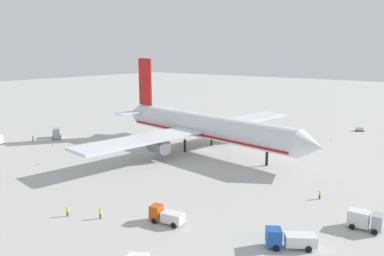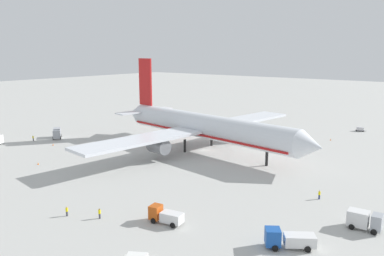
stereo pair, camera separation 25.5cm
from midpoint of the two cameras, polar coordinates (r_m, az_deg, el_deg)
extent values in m
plane|color=#B2B2AD|center=(107.72, 2.00, -3.35)|extent=(600.00, 600.00, 0.00)
cylinder|color=silver|center=(106.19, 2.03, 0.24)|extent=(58.25, 14.57, 6.70)
cone|color=silver|center=(87.98, 17.14, -2.57)|extent=(6.21, 7.24, 6.57)
cone|color=silver|center=(130.20, -8.33, 2.17)|extent=(7.51, 7.22, 6.36)
cube|color=red|center=(124.70, -7.01, 6.79)|extent=(6.01, 1.32, 14.80)
cube|color=silver|center=(129.58, -5.08, 2.80)|extent=(5.61, 9.67, 0.36)
cube|color=silver|center=(122.89, -9.11, 2.25)|extent=(5.61, 9.67, 0.36)
cube|color=silver|center=(123.60, 7.64, 1.24)|extent=(13.64, 35.36, 0.70)
cylinder|color=slate|center=(119.46, 6.46, -0.26)|extent=(6.26, 4.88, 4.14)
cube|color=silver|center=(95.15, -7.83, -1.77)|extent=(13.64, 35.36, 0.70)
cylinder|color=slate|center=(97.99, -5.02, -2.69)|extent=(5.95, 4.53, 3.82)
cylinder|color=black|center=(94.94, 10.93, -4.46)|extent=(0.70, 0.70, 3.52)
cylinder|color=black|center=(113.01, 2.82, -1.74)|extent=(0.70, 0.70, 3.52)
cylinder|color=black|center=(105.61, -1.13, -2.66)|extent=(0.70, 0.70, 3.52)
cube|color=red|center=(106.56, 2.02, -0.73)|extent=(55.91, 13.92, 0.50)
cylinder|color=black|center=(128.46, -26.52, -1.95)|extent=(0.93, 0.69, 0.90)
cube|color=#999EA5|center=(127.71, -19.49, -0.92)|extent=(2.76, 2.82, 2.40)
cube|color=#999EA5|center=(131.00, -19.43, -0.58)|extent=(4.38, 3.99, 2.59)
cube|color=black|center=(126.95, -19.52, -0.71)|extent=(1.11, 1.49, 1.06)
cylinder|color=black|center=(128.08, -18.98, -1.40)|extent=(0.91, 0.77, 0.90)
cylinder|color=black|center=(128.21, -19.93, -1.45)|extent=(0.91, 0.77, 0.90)
cylinder|color=black|center=(132.00, -18.92, -1.03)|extent=(0.91, 0.77, 0.90)
cylinder|color=black|center=(132.12, -19.83, -1.08)|extent=(0.91, 0.77, 0.90)
cube|color=#BF4C14|center=(64.22, -5.40, -12.25)|extent=(2.02, 2.29, 2.24)
cube|color=silver|center=(62.92, -3.01, -13.07)|extent=(3.78, 2.63, 1.56)
cube|color=black|center=(64.30, -5.87, -11.69)|extent=(0.39, 1.68, 0.99)
cylinder|color=black|center=(63.82, -5.75, -13.52)|extent=(0.94, 0.46, 0.90)
cylinder|color=black|center=(65.37, -4.77, -12.88)|extent=(0.94, 0.46, 0.90)
cylinder|color=black|center=(62.12, -2.88, -14.19)|extent=(0.94, 0.46, 0.90)
cylinder|color=black|center=(63.71, -1.95, -13.51)|extent=(0.94, 0.46, 0.90)
cube|color=#999EA5|center=(66.55, 25.64, -12.43)|extent=(1.65, 2.39, 2.40)
cube|color=silver|center=(66.88, 23.33, -12.11)|extent=(3.23, 2.50, 2.40)
cube|color=black|center=(66.27, 26.14, -12.01)|extent=(0.22, 1.92, 1.06)
cylinder|color=black|center=(68.08, 25.57, -12.98)|extent=(0.92, 0.36, 0.90)
cylinder|color=black|center=(65.99, 25.27, -13.73)|extent=(0.92, 0.36, 0.90)
cylinder|color=black|center=(68.48, 22.89, -12.61)|extent=(0.92, 0.36, 0.90)
cylinder|color=black|center=(66.40, 22.50, -13.34)|extent=(0.92, 0.36, 0.90)
cube|color=#194CA5|center=(57.27, 11.85, -15.45)|extent=(2.95, 2.98, 2.35)
cube|color=silver|center=(58.12, 15.63, -15.65)|extent=(4.78, 4.24, 1.56)
cube|color=black|center=(56.90, 11.13, -14.94)|extent=(1.11, 1.56, 1.03)
cylinder|color=black|center=(56.87, 12.19, -16.99)|extent=(0.91, 0.76, 0.90)
cylinder|color=black|center=(58.79, 11.85, -15.99)|extent=(0.91, 0.76, 0.90)
cylinder|color=black|center=(57.73, 16.73, -16.78)|extent=(0.91, 0.76, 0.90)
cylinder|color=black|center=(59.62, 16.23, -15.81)|extent=(0.91, 0.76, 0.90)
cube|color=#595B60|center=(145.72, 23.52, -0.32)|extent=(3.09, 1.90, 0.15)
cylinder|color=#333338|center=(145.63, 24.20, -0.38)|extent=(0.60, 0.19, 0.08)
cube|color=silver|center=(145.60, 23.54, -0.08)|extent=(2.61, 1.68, 1.11)
cylinder|color=black|center=(146.36, 23.96, -0.34)|extent=(0.42, 0.19, 0.40)
cylinder|color=black|center=(144.99, 23.93, -0.44)|extent=(0.42, 0.19, 0.40)
cylinder|color=black|center=(146.48, 23.11, -0.26)|extent=(0.42, 0.19, 0.40)
cylinder|color=black|center=(145.11, 23.07, -0.36)|extent=(0.42, 0.19, 0.40)
cylinder|color=navy|center=(76.98, 18.26, -9.64)|extent=(0.45, 0.45, 0.84)
cylinder|color=yellow|center=(76.73, 18.29, -9.13)|extent=(0.56, 0.56, 0.63)
sphere|color=tan|center=(76.58, 18.31, -8.83)|extent=(0.23, 0.23, 0.23)
cylinder|color=#3F3F47|center=(67.00, -13.52, -12.56)|extent=(0.43, 0.43, 0.87)
cylinder|color=yellow|center=(66.70, -13.55, -11.96)|extent=(0.54, 0.54, 0.65)
sphere|color=#8C6647|center=(66.53, -13.57, -11.61)|extent=(0.24, 0.24, 0.24)
cylinder|color=#3F3F47|center=(128.73, -22.52, -1.60)|extent=(0.40, 0.40, 0.84)
cylinder|color=yellow|center=(128.58, -22.54, -1.29)|extent=(0.49, 0.49, 0.63)
sphere|color=#8C6647|center=(128.49, -22.56, -1.10)|extent=(0.23, 0.23, 0.23)
cylinder|color=#3F3F47|center=(69.40, -18.04, -11.97)|extent=(0.45, 0.45, 0.83)
cylinder|color=yellow|center=(69.12, -18.08, -11.42)|extent=(0.56, 0.56, 0.62)
sphere|color=tan|center=(68.96, -18.10, -11.09)|extent=(0.22, 0.22, 0.22)
cone|color=orange|center=(148.78, 9.32, 0.69)|extent=(0.36, 0.36, 0.55)
cone|color=orange|center=(120.40, -19.95, -2.33)|extent=(0.36, 0.36, 0.55)
cone|color=orange|center=(127.37, 19.73, -1.60)|extent=(0.36, 0.36, 0.55)
cone|color=orange|center=(101.57, -21.88, -4.92)|extent=(0.36, 0.36, 0.55)
camera|label=1|loc=(0.13, -90.07, -0.01)|focal=36.05mm
camera|label=2|loc=(0.13, 89.93, 0.01)|focal=36.05mm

